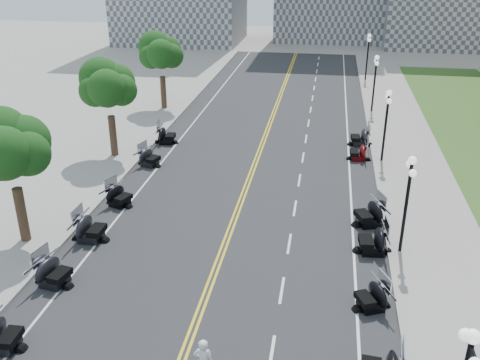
{
  "coord_description": "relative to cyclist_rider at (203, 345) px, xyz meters",
  "views": [
    {
      "loc": [
        4.58,
        -19.43,
        13.93
      ],
      "look_at": [
        0.18,
        6.98,
        2.0
      ],
      "focal_mm": 40.0,
      "sensor_mm": 36.0,
      "label": 1
    }
  ],
  "objects": [
    {
      "name": "tree_2",
      "position": [
        -11.16,
        8.21,
        2.72
      ],
      "size": [
        4.8,
        4.8,
        9.2
      ],
      "primitive_type": null,
      "color": "#235619",
      "rests_on": "sidewalk_south"
    },
    {
      "name": "lane_dash_14",
      "position": [
        2.04,
        38.21,
        -2.02
      ],
      "size": [
        0.12,
        2.0,
        0.0
      ],
      "primitive_type": "cube",
      "color": "white",
      "rests_on": "road"
    },
    {
      "name": "lane_dash_18",
      "position": [
        2.04,
        54.21,
        -2.02
      ],
      "size": [
        0.12,
        2.0,
        0.0
      ],
      "primitive_type": "cube",
      "color": "white",
      "rests_on": "road"
    },
    {
      "name": "motorcycle_s_9",
      "position": [
        -8.35,
        23.51,
        -1.34
      ],
      "size": [
        2.12,
        2.12,
        1.39
      ],
      "primitive_type": null,
      "rotation": [
        0.0,
        0.0,
        1.64
      ],
      "color": "black",
      "rests_on": "road"
    },
    {
      "name": "motorcycle_n_10",
      "position": [
        6.07,
        25.44,
        -1.32
      ],
      "size": [
        2.2,
        2.2,
        1.43
      ],
      "primitive_type": null,
      "rotation": [
        0.0,
        0.0,
        -1.49
      ],
      "color": "black",
      "rests_on": "road"
    },
    {
      "name": "sidewalk_south",
      "position": [
        -11.66,
        16.21,
        -1.95
      ],
      "size": [
        5.0,
        90.0,
        0.15
      ],
      "primitive_type": "cube",
      "color": "#9E9991",
      "rests_on": "ground"
    },
    {
      "name": "motorcycle_n_9",
      "position": [
        5.85,
        22.43,
        -1.4
      ],
      "size": [
        1.88,
        1.88,
        1.27
      ],
      "primitive_type": null,
      "rotation": [
        0.0,
        0.0,
        -1.53
      ],
      "color": "#590A0C",
      "rests_on": "road"
    },
    {
      "name": "lane_dash_8",
      "position": [
        2.04,
        14.21,
        -2.02
      ],
      "size": [
        0.12,
        2.0,
        0.0
      ],
      "primitive_type": "cube",
      "color": "white",
      "rests_on": "road"
    },
    {
      "name": "lane_dash_7",
      "position": [
        2.04,
        10.21,
        -2.02
      ],
      "size": [
        0.12,
        2.0,
        0.0
      ],
      "primitive_type": "cube",
      "color": "white",
      "rests_on": "road"
    },
    {
      "name": "edge_line_south",
      "position": [
        -7.56,
        16.21,
        -2.02
      ],
      "size": [
        0.12,
        90.0,
        0.0
      ],
      "primitive_type": "cube",
      "color": "white",
      "rests_on": "road"
    },
    {
      "name": "road",
      "position": [
        -1.16,
        16.21,
        -2.03
      ],
      "size": [
        16.0,
        90.0,
        0.01
      ],
      "primitive_type": "cube",
      "color": "#333335",
      "rests_on": "ground"
    },
    {
      "name": "lane_dash_12",
      "position": [
        2.04,
        30.21,
        -2.02
      ],
      "size": [
        0.12,
        2.0,
        0.0
      ],
      "primitive_type": "cube",
      "color": "white",
      "rests_on": "road"
    },
    {
      "name": "lane_dash_6",
      "position": [
        2.04,
        6.21,
        -2.02
      ],
      "size": [
        0.12,
        2.0,
        0.0
      ],
      "primitive_type": "cube",
      "color": "white",
      "rests_on": "road"
    },
    {
      "name": "lane_dash_10",
      "position": [
        2.04,
        22.21,
        -2.02
      ],
      "size": [
        0.12,
        2.0,
        0.0
      ],
      "primitive_type": "cube",
      "color": "white",
      "rests_on": "road"
    },
    {
      "name": "motorcycle_n_7",
      "position": [
        6.08,
        12.9,
        -1.29
      ],
      "size": [
        2.74,
        2.74,
        1.48
      ],
      "primitive_type": null,
      "rotation": [
        0.0,
        0.0,
        -1.2
      ],
      "color": "black",
      "rests_on": "road"
    },
    {
      "name": "motorcycle_s_5",
      "position": [
        -7.96,
        4.99,
        -1.33
      ],
      "size": [
        2.35,
        2.35,
        1.41
      ],
      "primitive_type": null,
      "rotation": [
        0.0,
        0.0,
        1.38
      ],
      "color": "black",
      "rests_on": "road"
    },
    {
      "name": "street_lamp_3",
      "position": [
        7.44,
        22.21,
        0.57
      ],
      "size": [
        0.5,
        1.2,
        4.9
      ],
      "primitive_type": null,
      "color": "black",
      "rests_on": "sidewalk_north"
    },
    {
      "name": "motorcycle_n_6",
      "position": [
        6.1,
        10.07,
        -1.3
      ],
      "size": [
        2.25,
        2.25,
        1.45
      ],
      "primitive_type": null,
      "rotation": [
        0.0,
        0.0,
        -1.48
      ],
      "color": "black",
      "rests_on": "road"
    },
    {
      "name": "street_lamp_2",
      "position": [
        7.44,
        10.21,
        0.57
      ],
      "size": [
        0.5,
        1.2,
        4.9
      ],
      "primitive_type": null,
      "color": "black",
      "rests_on": "sidewalk_north"
    },
    {
      "name": "cyclist_rider",
      "position": [
        0.0,
        0.0,
        0.0
      ],
      "size": [
        0.68,
        0.45,
        1.87
      ],
      "primitive_type": "imported",
      "rotation": [
        0.0,
        0.0,
        3.14
      ],
      "color": "silver",
      "rests_on": "bicycle"
    },
    {
      "name": "lane_dash_5",
      "position": [
        2.04,
        2.21,
        -2.02
      ],
      "size": [
        0.12,
        2.0,
        0.0
      ],
      "primitive_type": "cube",
      "color": "white",
      "rests_on": "road"
    },
    {
      "name": "lane_dash_13",
      "position": [
        2.04,
        34.21,
        -2.02
      ],
      "size": [
        0.12,
        2.0,
        0.0
      ],
      "primitive_type": "cube",
      "color": "white",
      "rests_on": "road"
    },
    {
      "name": "lane_dash_17",
      "position": [
        2.04,
        50.21,
        -2.02
      ],
      "size": [
        0.12,
        2.0,
        0.0
      ],
      "primitive_type": "cube",
      "color": "white",
      "rests_on": "road"
    },
    {
      "name": "tree_4",
      "position": [
        -11.16,
        32.21,
        2.72
      ],
      "size": [
        4.8,
        4.8,
        9.2
      ],
      "primitive_type": null,
      "color": "#235619",
      "rests_on": "sidewalk_south"
    },
    {
      "name": "motorcycle_n_5",
      "position": [
        5.79,
        5.58,
        -1.4
      ],
      "size": [
        2.4,
        2.4,
        1.27
      ],
      "primitive_type": null,
      "rotation": [
        0.0,
        0.0,
        -1.14
      ],
      "color": "black",
      "rests_on": "road"
    },
    {
      "name": "lane_dash_9",
      "position": [
        2.04,
        18.21,
        -2.02
      ],
      "size": [
        0.12,
        2.0,
        0.0
      ],
      "primitive_type": "cube",
      "color": "white",
      "rests_on": "road"
    },
    {
      "name": "lane_dash_19",
      "position": [
        2.04,
        58.21,
        -2.02
      ],
      "size": [
        0.12,
        2.0,
        0.0
      ],
      "primitive_type": "cube",
      "color": "white",
      "rests_on": "road"
    },
    {
      "name": "motorcycle_s_8",
      "position": [
        -8.19,
        19.01,
        -1.38
      ],
      "size": [
        2.33,
        2.33,
        1.3
      ],
      "primitive_type": null,
      "rotation": [
        0.0,
        0.0,
        1.27
      ],
      "color": "black",
      "rests_on": "road"
    },
    {
      "name": "edge_line_north",
      "position": [
        5.24,
        16.21,
        -2.02
      ],
      "size": [
        0.12,
        90.0,
        0.0
      ],
      "primitive_type": "cube",
      "color": "white",
      "rests_on": "road"
    },
    {
      "name": "motorcycle_s_6",
      "position": [
        -7.98,
        8.93,
        -1.29
      ],
      "size": [
        2.16,
        2.16,
        1.48
      ],
      "primitive_type": null,
      "rotation": [
        0.0,
        0.0,
        1.55
      ],
      "color": "black",
      "rests_on": "road"
    },
    {
      "name": "ground",
      "position": [
        -1.16,
        6.21,
        -2.03
      ],
      "size": [
        160.0,
        160.0,
        0.0
      ],
      "primitive_type": "plane",
      "color": "gray"
    },
    {
      "name": "motorcycle_s_7",
      "position": [
        -8.0,
        12.94,
        -1.37
      ],
      "size": [
        2.38,
        2.38,
        1.31
      ],
      "primitive_type": null,
      "rotation": [
        0.0,
        0.0,
        1.24
      ],
      "color": "black",
      "rests_on": "road"
    },
    {
      "name": "motorcycle_s_4",
      "position": [
        -7.88,
        0.85,
        -1.35
      ],
      "size": [
        2.03,
        2.03,
        1.36
      ],
      "primitive_type": null,
      "rotation": [
        0.0,
        0.0,
        1.61
      ],
      "color": "black",
      "rests_on": "road"
    },
    {
      "name": "lane_dash_11",
      "position": [
        2.04,
        26.21,
        -2.02
      ],
      "size": [
        0.12,
        2.0,
        0.0
      ],
      "primitive_type": "cube",
      "color": "white",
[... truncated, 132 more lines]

